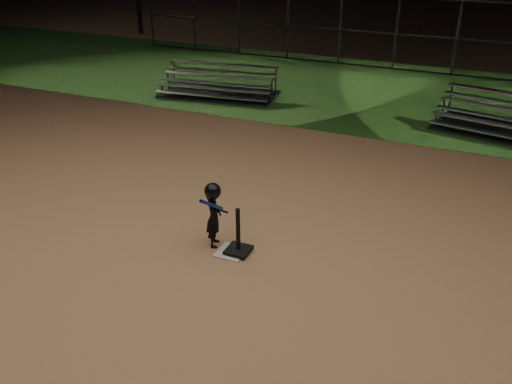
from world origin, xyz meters
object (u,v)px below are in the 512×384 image
(batting_tee, at_px, (238,244))
(child_batter, at_px, (214,213))
(home_plate, at_px, (231,252))
(bleacher_left, at_px, (218,90))

(batting_tee, bearing_deg, child_batter, 171.65)
(home_plate, distance_m, batting_tee, 0.20)
(child_batter, distance_m, bleacher_left, 8.54)
(home_plate, height_order, bleacher_left, bleacher_left)
(child_batter, bearing_deg, batting_tee, -118.84)
(home_plate, relative_size, child_batter, 0.40)
(batting_tee, bearing_deg, bleacher_left, 119.40)
(child_batter, height_order, bleacher_left, child_batter)
(home_plate, height_order, child_batter, child_batter)
(batting_tee, relative_size, child_batter, 0.70)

